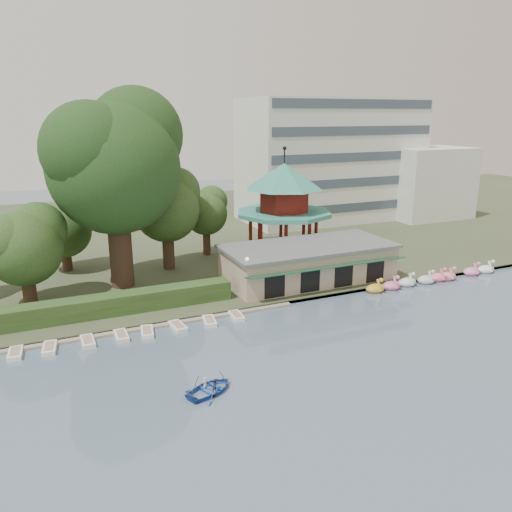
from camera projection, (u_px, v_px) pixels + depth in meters
ground_plane at (341, 405)px, 31.92m from camera, size 220.00×220.00×0.00m
shore at (156, 232)px, 77.60m from camera, size 220.00×70.00×0.40m
embankment at (240, 309)px, 47.10m from camera, size 220.00×0.60×0.30m
dock at (109, 332)px, 42.36m from camera, size 34.00×1.60×0.24m
boathouse at (308, 262)px, 54.48m from camera, size 18.60×9.39×3.90m
pavilion at (284, 200)px, 62.66m from camera, size 12.40×12.40×13.50m
office_building at (347, 164)px, 85.02m from camera, size 38.00×18.00×20.00m
hedge at (68, 311)px, 43.77m from camera, size 30.00×2.00×1.80m
lamp_post at (247, 270)px, 48.30m from camera, size 0.36×0.36×4.28m
big_tree at (115, 158)px, 49.53m from camera, size 14.44×13.45×20.38m
small_trees at (85, 225)px, 52.76m from camera, size 38.97×16.75×11.68m
swan_boats at (432, 278)px, 55.18m from camera, size 18.12×2.04×1.92m
moored_rowboats at (86, 342)px, 40.40m from camera, size 27.25×2.65×0.36m
rowboat_with_passengers at (210, 385)px, 33.25m from camera, size 5.93×5.15×2.01m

